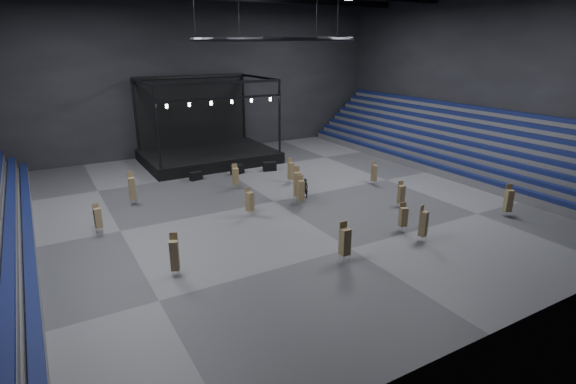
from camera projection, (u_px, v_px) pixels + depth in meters
floor at (274, 202)px, 37.97m from camera, size 50.00×50.00×0.00m
wall_back at (188, 76)px, 52.35m from camera, size 50.00×0.20×18.00m
wall_front at (522, 143)px, 17.87m from camera, size 50.00×0.20×18.00m
wall_right at (483, 80)px, 46.96m from camera, size 0.20×42.00×18.00m
bleachers_right at (461, 150)px, 48.29m from camera, size 7.20×40.00×6.40m
stage at (206, 148)px, 50.84m from camera, size 14.00×10.00×9.20m
truss_ring at (272, 40)px, 33.83m from camera, size 12.30×12.30×5.15m
flight_case_left at (196, 176)px, 43.81m from camera, size 1.29×0.79×0.80m
flight_case_mid at (237, 170)px, 45.80m from camera, size 1.45×0.95×0.89m
flight_case_right at (270, 166)px, 46.95m from camera, size 1.50×1.01×0.92m
chair_stack_0 at (174, 255)px, 25.54m from camera, size 0.62×0.62×2.64m
chair_stack_1 at (509, 200)px, 34.38m from camera, size 0.66×0.66×2.56m
chair_stack_2 at (297, 184)px, 37.64m from camera, size 0.66×0.66×3.04m
chair_stack_3 at (291, 170)px, 42.61m from camera, size 0.51×0.51×2.41m
chair_stack_4 at (374, 173)px, 42.17m from camera, size 0.53×0.53×2.25m
chair_stack_5 at (403, 216)px, 31.70m from camera, size 0.62×0.62×2.13m
chair_stack_6 at (345, 241)px, 27.28m from camera, size 0.56×0.56×2.55m
chair_stack_7 at (98, 217)px, 31.55m from camera, size 0.51×0.51×2.14m
chair_stack_8 at (250, 201)px, 34.53m from camera, size 0.64×0.64×2.28m
chair_stack_9 at (401, 194)px, 36.32m from camera, size 0.55×0.55×2.21m
chair_stack_10 at (132, 188)px, 36.93m from camera, size 0.52×0.52×2.77m
chair_stack_11 at (235, 176)px, 40.95m from camera, size 0.58×0.58×2.33m
chair_stack_12 at (423, 223)px, 30.04m from camera, size 0.60×0.60×2.58m
chair_stack_13 at (301, 190)px, 36.83m from camera, size 0.62×0.62×2.50m
man_center at (305, 188)px, 38.60m from camera, size 0.72×0.56×1.76m
crew_member at (303, 188)px, 38.91m from camera, size 0.71×0.86×1.63m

